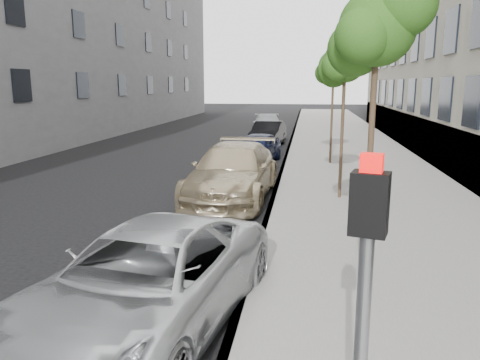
% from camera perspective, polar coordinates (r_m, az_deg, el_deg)
% --- Properties ---
extents(ground, '(160.00, 160.00, 0.00)m').
position_cam_1_polar(ground, '(7.61, -9.74, -16.56)').
color(ground, black).
rests_on(ground, ground).
extents(sidewalk, '(6.40, 72.00, 0.14)m').
position_cam_1_polar(sidewalk, '(30.63, 12.19, 4.81)').
color(sidewalk, gray).
rests_on(sidewalk, ground).
extents(curb, '(0.15, 72.00, 0.14)m').
position_cam_1_polar(curb, '(30.58, 6.32, 4.99)').
color(curb, '#9E9B93').
rests_on(curb, ground).
extents(tree_near, '(1.59, 1.39, 5.08)m').
position_cam_1_polar(tree_near, '(7.98, 16.58, 17.30)').
color(tree_near, '#38281C').
rests_on(tree_near, sidewalk).
extents(tree_mid, '(1.63, 1.43, 4.90)m').
position_cam_1_polar(tree_mid, '(14.41, 12.81, 13.96)').
color(tree_mid, '#38281C').
rests_on(tree_mid, sidewalk).
extents(tree_far, '(1.65, 1.45, 5.02)m').
position_cam_1_polar(tree_far, '(20.90, 11.43, 13.50)').
color(tree_far, '#38281C').
rests_on(tree_far, sidewalk).
extents(signal_pole, '(0.28, 0.24, 3.00)m').
position_cam_1_polar(signal_pole, '(3.44, 14.76, -15.62)').
color(signal_pole, '#939699').
rests_on(signal_pole, sidewalk).
extents(minivan, '(3.36, 5.74, 1.50)m').
position_cam_1_polar(minivan, '(7.11, -11.33, -12.00)').
color(minivan, silver).
rests_on(minivan, ground).
extents(suv, '(2.63, 5.96, 1.70)m').
position_cam_1_polar(suv, '(14.76, -0.86, 1.00)').
color(suv, tan).
rests_on(suv, ground).
extents(sedan_blue, '(2.26, 4.28, 1.39)m').
position_cam_1_polar(sedan_blue, '(21.47, 2.08, 3.92)').
color(sedan_blue, black).
rests_on(sedan_blue, ground).
extents(sedan_black, '(1.97, 4.53, 1.45)m').
position_cam_1_polar(sedan_black, '(27.21, 3.40, 5.61)').
color(sedan_black, black).
rests_on(sedan_black, ground).
extents(sedan_rear, '(2.66, 5.34, 1.49)m').
position_cam_1_polar(sedan_rear, '(32.57, 3.38, 6.63)').
color(sedan_rear, '#919498').
rests_on(sedan_rear, ground).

